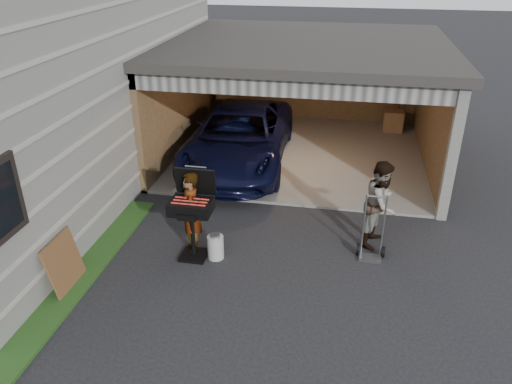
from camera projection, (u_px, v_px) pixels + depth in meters
ground at (207, 308)px, 7.62m from camera, size 80.00×80.00×0.00m
groundcover_strip at (35, 332)px, 7.10m from camera, size 0.50×8.00×0.06m
garage at (305, 80)px, 12.62m from camera, size 6.80×6.30×2.90m
minivan at (239, 139)px, 12.17m from camera, size 2.51×5.07×1.38m
woman at (191, 213)px, 8.71m from camera, size 0.51×0.64×1.53m
man at (381, 204)px, 8.93m from camera, size 0.86×0.96×1.62m
bbq_grill at (192, 209)px, 8.48m from camera, size 0.71×0.63×1.59m
propane_tank at (216, 247)px, 8.75m from camera, size 0.35×0.35×0.43m
plywood_panel at (64, 264)px, 7.88m from camera, size 0.23×0.81×0.90m
hand_truck at (371, 246)px, 8.76m from camera, size 0.50×0.37×1.20m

